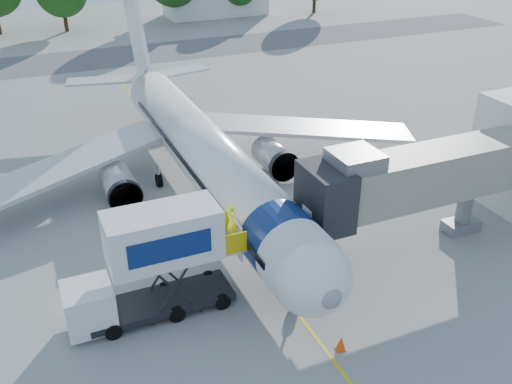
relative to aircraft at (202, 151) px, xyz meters
name	(u,v)px	position (x,y,z in m)	size (l,w,h in m)	color
ground	(225,219)	(0.00, -4.12, -2.95)	(160.00, 160.00, 0.00)	gray
guidance_line	(225,218)	(0.00, -4.12, -2.94)	(0.15, 70.00, 0.01)	yellow
taxiway_strip	(103,58)	(0.00, 37.88, -2.94)	(120.00, 10.00, 0.01)	#59595B
aircraft	(202,151)	(0.00, 0.00, 0.00)	(34.17, 37.73, 11.35)	white
jet_bridge	(408,180)	(7.99, -11.12, 1.39)	(13.90, 3.20, 6.60)	gray
catering_hiloader	(152,265)	(-6.26, -11.12, -0.18)	(8.50, 2.44, 5.50)	black
safety_cone_a	(341,343)	(0.63, -16.93, -2.60)	(0.45, 0.45, 0.72)	#E54F0C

